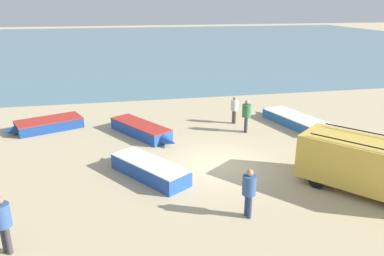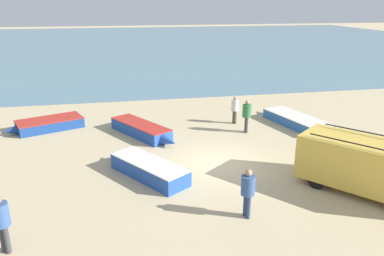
{
  "view_description": "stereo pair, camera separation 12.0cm",
  "coord_description": "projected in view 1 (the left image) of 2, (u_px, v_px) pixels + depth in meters",
  "views": [
    {
      "loc": [
        -4.28,
        -14.84,
        6.96
      ],
      "look_at": [
        -0.74,
        2.27,
        1.0
      ],
      "focal_mm": 35.0,
      "sensor_mm": 36.0,
      "label": 1
    },
    {
      "loc": [
        -4.16,
        -14.86,
        6.96
      ],
      "look_at": [
        -0.74,
        2.27,
        1.0
      ],
      "focal_mm": 35.0,
      "sensor_mm": 36.0,
      "label": 2
    }
  ],
  "objects": [
    {
      "name": "sea_water",
      "position": [
        138.0,
        43.0,
        65.02
      ],
      "size": [
        120.0,
        80.0,
        0.01
      ],
      "primitive_type": "cube",
      "color": "slate",
      "rests_on": "ground_plane"
    },
    {
      "name": "fisherman_3",
      "position": [
        234.0,
        107.0,
        22.09
      ],
      "size": [
        0.43,
        0.43,
        1.64
      ],
      "rotation": [
        0.0,
        0.0,
        0.44
      ],
      "color": "#5B564C",
      "rests_on": "ground_plane"
    },
    {
      "name": "fishing_rowboat_3",
      "position": [
        47.0,
        125.0,
        21.24
      ],
      "size": [
        4.37,
        2.87,
        0.58
      ],
      "rotation": [
        0.0,
        0.0,
        3.52
      ],
      "color": "navy",
      "rests_on": "ground_plane"
    },
    {
      "name": "parked_van",
      "position": [
        368.0,
        164.0,
        14.06
      ],
      "size": [
        4.58,
        5.03,
        2.15
      ],
      "rotation": [
        0.0,
        0.0,
        5.39
      ],
      "color": "gold",
      "rests_on": "ground_plane"
    },
    {
      "name": "ground_plane",
      "position": [
        218.0,
        164.0,
        16.82
      ],
      "size": [
        200.0,
        200.0,
        0.0
      ],
      "primitive_type": "plane",
      "color": "tan"
    },
    {
      "name": "fisherman_0",
      "position": [
        246.0,
        113.0,
        20.55
      ],
      "size": [
        0.48,
        0.48,
        1.83
      ],
      "rotation": [
        0.0,
        0.0,
        2.93
      ],
      "color": "#38383D",
      "rests_on": "ground_plane"
    },
    {
      "name": "fisherman_1",
      "position": [
        2.0,
        220.0,
        10.56
      ],
      "size": [
        0.48,
        0.48,
        1.83
      ],
      "rotation": [
        0.0,
        0.0,
        0.83
      ],
      "color": "#38383D",
      "rests_on": "ground_plane"
    },
    {
      "name": "fisherman_2",
      "position": [
        249.0,
        189.0,
        12.39
      ],
      "size": [
        0.46,
        0.46,
        1.76
      ],
      "rotation": [
        0.0,
        0.0,
        0.2
      ],
      "color": "navy",
      "rests_on": "ground_plane"
    },
    {
      "name": "fishing_rowboat_1",
      "position": [
        294.0,
        120.0,
        22.08
      ],
      "size": [
        2.64,
        5.51,
        0.57
      ],
      "rotation": [
        0.0,
        0.0,
        1.83
      ],
      "color": "#2D66AD",
      "rests_on": "ground_plane"
    },
    {
      "name": "fishing_rowboat_2",
      "position": [
        143.0,
        130.0,
        20.21
      ],
      "size": [
        3.36,
        4.71,
        0.65
      ],
      "rotation": [
        0.0,
        0.0,
        5.26
      ],
      "color": "#234CA3",
      "rests_on": "ground_plane"
    },
    {
      "name": "fishing_rowboat_0",
      "position": [
        147.0,
        168.0,
        15.61
      ],
      "size": [
        3.34,
        4.29,
        0.69
      ],
      "rotation": [
        0.0,
        0.0,
        2.17
      ],
      "color": "#234CA3",
      "rests_on": "ground_plane"
    }
  ]
}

